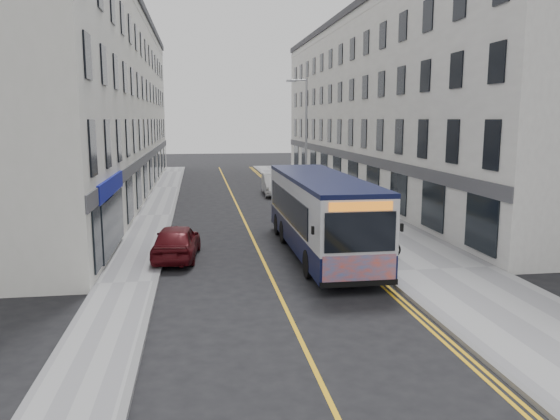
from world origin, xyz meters
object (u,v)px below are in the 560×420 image
object	(u,v)px
bicycle	(376,245)
car_white	(275,184)
streetlamp	(305,138)
car_maroon	(177,241)
pedestrian_near	(323,199)
pedestrian_far	(344,190)
city_bus	(320,212)

from	to	relation	value
bicycle	car_white	bearing A→B (deg)	11.83
streetlamp	car_maroon	world-z (taller)	streetlamp
pedestrian_near	car_white	bearing A→B (deg)	75.89
pedestrian_near	pedestrian_far	distance (m)	4.39
streetlamp	pedestrian_far	world-z (taller)	streetlamp
streetlamp	car_white	xyz separation A→B (m)	(-1.02, 6.18, -3.59)
city_bus	car_maroon	size ratio (longest dim) A/B	2.69
streetlamp	car_white	distance (m)	7.22
bicycle	pedestrian_near	world-z (taller)	pedestrian_near
streetlamp	car_maroon	size ratio (longest dim) A/B	1.92
city_bus	car_white	xyz separation A→B (m)	(0.68, 18.08, -1.00)
city_bus	pedestrian_far	xyz separation A→B (m)	(4.48, 12.57, -0.77)
streetlamp	bicycle	world-z (taller)	streetlamp
pedestrian_far	car_maroon	distance (m)	16.22
car_white	car_maroon	xyz separation A→B (m)	(-6.55, -18.00, -0.08)
streetlamp	car_maroon	xyz separation A→B (m)	(-7.57, -11.83, -3.67)
bicycle	car_maroon	bearing A→B (deg)	86.82
city_bus	pedestrian_far	world-z (taller)	city_bus
pedestrian_near	car_white	xyz separation A→B (m)	(-1.48, 9.24, -0.23)
streetlamp	city_bus	world-z (taller)	streetlamp
city_bus	pedestrian_near	bearing A→B (deg)	76.23
streetlamp	pedestrian_far	size ratio (longest dim) A/B	4.45
city_bus	car_white	bearing A→B (deg)	87.84
pedestrian_near	car_maroon	xyz separation A→B (m)	(-8.03, -8.76, -0.30)
car_maroon	bicycle	bearing A→B (deg)	173.92
pedestrian_far	car_maroon	xyz separation A→B (m)	(-10.34, -12.49, -0.31)
bicycle	car_white	distance (m)	19.61
city_bus	car_maroon	xyz separation A→B (m)	(-5.87, 0.08, -1.07)
bicycle	pedestrian_near	bearing A→B (deg)	6.88
streetlamp	pedestrian_near	world-z (taller)	streetlamp
car_white	pedestrian_far	bearing A→B (deg)	-53.34
car_maroon	pedestrian_near	bearing A→B (deg)	-127.25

